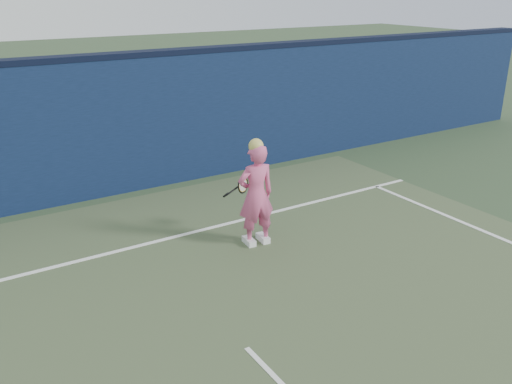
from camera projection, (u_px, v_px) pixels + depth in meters
backstop_wall at (90, 131)px, 9.83m from camera, size 24.00×0.40×2.50m
wall_cap at (82, 58)px, 9.37m from camera, size 24.00×0.42×0.10m
player at (256, 195)px, 8.08m from camera, size 0.61×0.43×1.66m
racket at (242, 186)px, 8.48m from camera, size 0.52×0.16×0.28m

